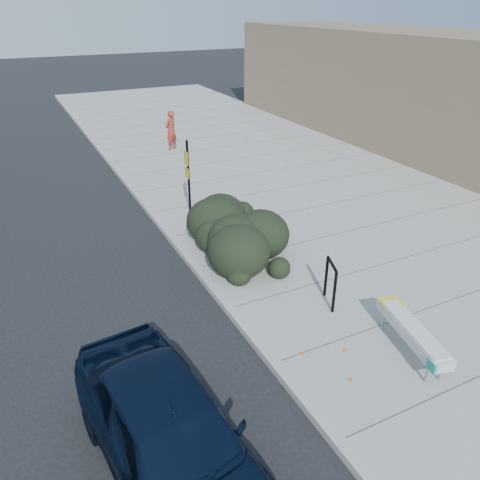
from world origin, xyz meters
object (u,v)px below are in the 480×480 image
(pedestrian, at_px, (171,130))
(sedan_navy, at_px, (171,436))
(bike_rack, at_px, (331,279))
(sign_post, at_px, (188,176))
(bench, at_px, (412,332))

(pedestrian, bearing_deg, sedan_navy, 38.82)
(bike_rack, bearing_deg, sedan_navy, -131.69)
(bike_rack, relative_size, sign_post, 0.42)
(sedan_navy, bearing_deg, sign_post, 61.36)
(sedan_navy, bearing_deg, bench, -1.90)
(bench, relative_size, pedestrian, 1.20)
(bench, distance_m, sign_post, 8.05)
(sedan_navy, distance_m, pedestrian, 16.89)
(pedestrian, bearing_deg, bench, 55.98)
(sedan_navy, bearing_deg, pedestrian, 64.99)
(bike_rack, distance_m, sedan_navy, 5.20)
(bench, height_order, sign_post, sign_post)
(bench, xyz_separation_m, bike_rack, (-0.41, 2.09, 0.14))
(sign_post, bearing_deg, bench, -76.35)
(sign_post, height_order, sedan_navy, sign_post)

